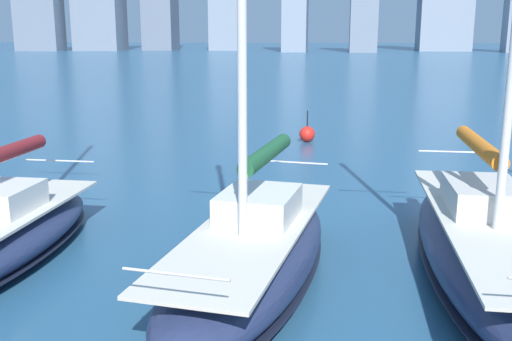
{
  "coord_description": "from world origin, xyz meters",
  "views": [
    {
      "loc": [
        -1.64,
        4.23,
        4.74
      ],
      "look_at": [
        -0.16,
        -6.73,
        2.2
      ],
      "focal_mm": 42.0,
      "sensor_mm": 36.0,
      "label": 1
    }
  ],
  "objects": [
    {
      "name": "channel_buoy",
      "position": [
        -0.36,
        -22.2,
        0.36
      ],
      "size": [
        0.7,
        0.7,
        1.4
      ],
      "color": "red",
      "rests_on": "ground"
    },
    {
      "name": "sailboat_forest",
      "position": [
        -0.15,
        -6.28,
        0.71
      ],
      "size": [
        3.33,
        8.04,
        9.56
      ],
      "color": "navy",
      "rests_on": "ground"
    },
    {
      "name": "sailboat_orange",
      "position": [
        -4.57,
        -7.21,
        0.73
      ],
      "size": [
        2.34,
        9.09,
        9.63
      ],
      "color": "navy",
      "rests_on": "ground"
    }
  ]
}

